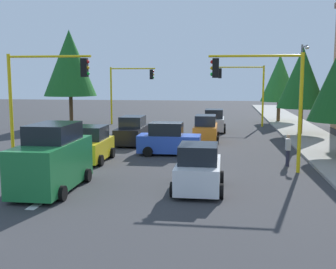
{
  "coord_description": "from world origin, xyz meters",
  "views": [
    {
      "loc": [
        26.87,
        3.8,
        4.65
      ],
      "look_at": [
        1.71,
        0.41,
        1.2
      ],
      "focal_mm": 44.44,
      "sensor_mm": 36.0,
      "label": 1
    }
  ],
  "objects_px": {
    "car_white": "(199,169)",
    "street_lamp_curbside": "(302,82)",
    "traffic_signal_far_left": "(245,84)",
    "pedestrian_crossing": "(288,149)",
    "car_yellow": "(91,145)",
    "traffic_signal_near_right": "(41,87)",
    "car_silver": "(214,122)",
    "traffic_signal_near_left": "(264,89)",
    "delivery_van_green": "(53,160)",
    "tree_roadside_mid": "(302,78)",
    "tree_roadside_far": "(280,78)",
    "car_black": "(132,131)",
    "tree_opposite_side": "(70,63)",
    "car_orange": "(206,130)",
    "traffic_signal_far_right": "(128,84)",
    "car_blue": "(169,140)"
  },
  "relations": [
    {
      "from": "car_white",
      "to": "street_lamp_curbside",
      "type": "bearing_deg",
      "value": 154.8
    },
    {
      "from": "traffic_signal_far_left",
      "to": "pedestrian_crossing",
      "type": "xyz_separation_m",
      "value": [
        18.41,
        1.5,
        -3.22
      ]
    },
    {
      "from": "car_yellow",
      "to": "traffic_signal_near_right",
      "type": "bearing_deg",
      "value": -56.8
    },
    {
      "from": "street_lamp_curbside",
      "to": "car_silver",
      "type": "height_order",
      "value": "street_lamp_curbside"
    },
    {
      "from": "traffic_signal_near_left",
      "to": "delivery_van_green",
      "type": "bearing_deg",
      "value": -62.57
    },
    {
      "from": "car_yellow",
      "to": "pedestrian_crossing",
      "type": "height_order",
      "value": "car_yellow"
    },
    {
      "from": "traffic_signal_far_left",
      "to": "car_white",
      "type": "relative_size",
      "value": 1.61
    },
    {
      "from": "traffic_signal_near_left",
      "to": "tree_roadside_mid",
      "type": "height_order",
      "value": "tree_roadside_mid"
    },
    {
      "from": "tree_roadside_mid",
      "to": "delivery_van_green",
      "type": "bearing_deg",
      "value": -35.38
    },
    {
      "from": "tree_roadside_far",
      "to": "car_black",
      "type": "distance_m",
      "value": 20.63
    },
    {
      "from": "tree_opposite_side",
      "to": "tree_roadside_mid",
      "type": "height_order",
      "value": "tree_opposite_side"
    },
    {
      "from": "traffic_signal_near_right",
      "to": "car_orange",
      "type": "xyz_separation_m",
      "value": [
        -9.55,
        8.22,
        -3.28
      ]
    },
    {
      "from": "traffic_signal_far_left",
      "to": "tree_opposite_side",
      "type": "xyz_separation_m",
      "value": [
        2.0,
        -16.72,
        1.96
      ]
    },
    {
      "from": "tree_roadside_mid",
      "to": "street_lamp_curbside",
      "type": "bearing_deg",
      "value": -10.33
    },
    {
      "from": "traffic_signal_far_right",
      "to": "tree_opposite_side",
      "type": "relative_size",
      "value": 0.62
    },
    {
      "from": "traffic_signal_near_left",
      "to": "car_white",
      "type": "bearing_deg",
      "value": -36.28
    },
    {
      "from": "car_black",
      "to": "car_silver",
      "type": "xyz_separation_m",
      "value": [
        -7.67,
        5.58,
        -0.0
      ]
    },
    {
      "from": "delivery_van_green",
      "to": "car_white",
      "type": "bearing_deg",
      "value": 96.36
    },
    {
      "from": "tree_opposite_side",
      "to": "street_lamp_curbside",
      "type": "bearing_deg",
      "value": 67.45
    },
    {
      "from": "traffic_signal_far_right",
      "to": "car_silver",
      "type": "height_order",
      "value": "traffic_signal_far_right"
    },
    {
      "from": "street_lamp_curbside",
      "to": "car_blue",
      "type": "xyz_separation_m",
      "value": [
        5.61,
        -8.72,
        -3.45
      ]
    },
    {
      "from": "street_lamp_curbside",
      "to": "tree_roadside_mid",
      "type": "distance_m",
      "value": 4.47
    },
    {
      "from": "tree_roadside_far",
      "to": "car_orange",
      "type": "height_order",
      "value": "tree_roadside_far"
    },
    {
      "from": "pedestrian_crossing",
      "to": "traffic_signal_far_left",
      "type": "bearing_deg",
      "value": -175.35
    },
    {
      "from": "car_white",
      "to": "traffic_signal_near_right",
      "type": "bearing_deg",
      "value": -115.02
    },
    {
      "from": "traffic_signal_near_right",
      "to": "delivery_van_green",
      "type": "bearing_deg",
      "value": 28.08
    },
    {
      "from": "car_silver",
      "to": "car_blue",
      "type": "bearing_deg",
      "value": -12.27
    },
    {
      "from": "tree_roadside_mid",
      "to": "car_orange",
      "type": "height_order",
      "value": "tree_roadside_mid"
    },
    {
      "from": "street_lamp_curbside",
      "to": "car_yellow",
      "type": "bearing_deg",
      "value": -57.31
    },
    {
      "from": "delivery_van_green",
      "to": "car_yellow",
      "type": "xyz_separation_m",
      "value": [
        -6.06,
        -0.35,
        -0.39
      ]
    },
    {
      "from": "traffic_signal_near_left",
      "to": "car_silver",
      "type": "bearing_deg",
      "value": -169.81
    },
    {
      "from": "traffic_signal_near_left",
      "to": "delivery_van_green",
      "type": "distance_m",
      "value": 10.51
    },
    {
      "from": "delivery_van_green",
      "to": "car_black",
      "type": "distance_m",
      "value": 12.41
    },
    {
      "from": "car_orange",
      "to": "traffic_signal_far_left",
      "type": "bearing_deg",
      "value": 162.78
    },
    {
      "from": "car_black",
      "to": "car_orange",
      "type": "distance_m",
      "value": 5.42
    },
    {
      "from": "car_white",
      "to": "car_silver",
      "type": "distance_m",
      "value": 19.38
    },
    {
      "from": "car_black",
      "to": "car_orange",
      "type": "xyz_separation_m",
      "value": [
        -1.82,
        5.1,
        -0.0
      ]
    },
    {
      "from": "car_yellow",
      "to": "pedestrian_crossing",
      "type": "bearing_deg",
      "value": 91.01
    },
    {
      "from": "traffic_signal_near_right",
      "to": "tree_opposite_side",
      "type": "bearing_deg",
      "value": -163.69
    },
    {
      "from": "traffic_signal_far_right",
      "to": "pedestrian_crossing",
      "type": "relative_size",
      "value": 3.38
    },
    {
      "from": "tree_roadside_far",
      "to": "car_orange",
      "type": "relative_size",
      "value": 1.79
    },
    {
      "from": "car_white",
      "to": "pedestrian_crossing",
      "type": "bearing_deg",
      "value": 141.6
    },
    {
      "from": "traffic_signal_far_left",
      "to": "traffic_signal_near_left",
      "type": "bearing_deg",
      "value": 0.01
    },
    {
      "from": "car_blue",
      "to": "car_yellow",
      "type": "relative_size",
      "value": 1.01
    },
    {
      "from": "traffic_signal_near_right",
      "to": "pedestrian_crossing",
      "type": "height_order",
      "value": "traffic_signal_near_right"
    },
    {
      "from": "traffic_signal_near_right",
      "to": "tree_roadside_mid",
      "type": "xyz_separation_m",
      "value": [
        -14.0,
        15.73,
        0.51
      ]
    },
    {
      "from": "traffic_signal_far_right",
      "to": "car_orange",
      "type": "xyz_separation_m",
      "value": [
        10.45,
        8.19,
        -3.16
      ]
    },
    {
      "from": "traffic_signal_near_left",
      "to": "tree_roadside_mid",
      "type": "xyz_separation_m",
      "value": [
        -14.0,
        4.27,
        0.54
      ]
    },
    {
      "from": "traffic_signal_far_left",
      "to": "car_yellow",
      "type": "xyz_separation_m",
      "value": [
        18.6,
        -9.32,
        -3.23
      ]
    },
    {
      "from": "car_blue",
      "to": "traffic_signal_near_left",
      "type": "bearing_deg",
      "value": 52.69
    }
  ]
}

